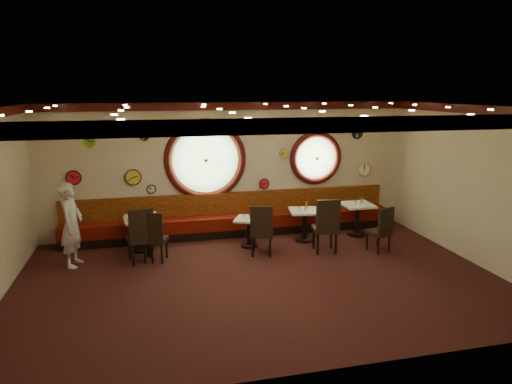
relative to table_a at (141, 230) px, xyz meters
name	(u,v)px	position (x,y,z in m)	size (l,w,h in m)	color
floor	(259,278)	(2.17, -2.09, -0.47)	(9.00, 6.00, 0.00)	black
ceiling	(259,107)	(2.17, -2.09, 2.73)	(9.00, 6.00, 0.02)	gold
wall_back	(230,169)	(2.17, 0.91, 1.13)	(9.00, 0.02, 3.20)	beige
wall_front	(319,253)	(2.17, -5.09, 1.13)	(9.00, 0.02, 3.20)	beige
wall_right	(473,185)	(6.67, -2.09, 1.13)	(0.02, 6.00, 3.20)	beige
molding_back	(230,106)	(2.17, 0.86, 2.64)	(9.00, 0.10, 0.18)	#3C0C0A
molding_front	(322,125)	(2.17, -5.04, 2.64)	(9.00, 0.10, 0.18)	#3C0C0A
molding_right	(479,110)	(6.62, -2.09, 2.64)	(0.10, 6.00, 0.18)	#3C0C0A
banquette_base	(233,231)	(2.17, 0.63, -0.37)	(8.00, 0.55, 0.20)	black
banquette_seat	(233,221)	(2.17, 0.63, -0.12)	(8.00, 0.55, 0.30)	#5B0E07
banquette_back	(231,203)	(2.17, 0.85, 0.28)	(8.00, 0.10, 0.55)	#5F0C07
porthole_left_glass	(205,160)	(1.57, 0.91, 1.38)	(1.66, 1.66, 0.02)	#77A965
porthole_left_frame	(206,160)	(1.57, 0.89, 1.38)	(1.98, 1.98, 0.18)	#3C0C0A
porthole_left_ring	(206,160)	(1.57, 0.86, 1.38)	(1.61, 1.61, 0.03)	gold
porthole_right_glass	(315,158)	(4.37, 0.91, 1.33)	(1.10, 1.10, 0.02)	#77A965
porthole_right_frame	(316,158)	(4.37, 0.89, 1.33)	(1.38, 1.38, 0.18)	#3C0C0A
porthole_right_ring	(316,158)	(4.37, 0.86, 1.33)	(1.09, 1.09, 0.03)	gold
wall_clock_0	(264,184)	(3.02, 0.87, 0.73)	(0.24, 0.24, 0.03)	red
wall_clock_1	(144,136)	(0.17, 0.87, 1.98)	(0.24, 0.24, 0.03)	black
wall_clock_2	(284,153)	(3.52, 0.87, 1.48)	(0.22, 0.22, 0.03)	#D9E44C
wall_clock_3	(133,177)	(-0.13, 0.87, 1.03)	(0.36, 0.36, 0.03)	yellow
wall_clock_4	(260,129)	(2.92, 0.87, 2.08)	(0.30, 0.30, 0.03)	#91C23C
wall_clock_5	(151,189)	(0.27, 0.87, 0.73)	(0.20, 0.20, 0.03)	white
wall_clock_6	(74,178)	(-1.43, 0.87, 1.08)	(0.32, 0.32, 0.03)	red
wall_clock_7	(357,133)	(5.47, 0.87, 1.93)	(0.28, 0.28, 0.03)	black
wall_clock_8	(89,142)	(-1.03, 0.87, 1.88)	(0.26, 0.26, 0.03)	#6BAF23
wall_clock_9	(364,169)	(5.72, 0.87, 0.98)	(0.34, 0.34, 0.03)	white
table_a	(141,230)	(0.00, 0.00, 0.00)	(0.75, 0.75, 0.74)	black
table_b	(144,229)	(0.06, 0.02, 0.02)	(0.84, 0.84, 0.77)	black
table_c	(249,229)	(2.38, -0.28, -0.05)	(0.80, 0.80, 0.67)	black
table_d	(305,221)	(3.74, -0.18, 0.00)	(0.78, 0.78, 0.75)	black
table_e	(357,215)	(5.13, -0.07, 0.03)	(0.72, 0.72, 0.79)	black
chair_a	(141,232)	(0.01, -0.77, 0.20)	(0.59, 0.59, 0.73)	black
chair_b	(153,234)	(0.26, -0.78, 0.15)	(0.58, 0.58, 0.67)	black
chair_c	(262,227)	(2.51, -0.92, 0.17)	(0.59, 0.59, 0.70)	black
chair_d	(327,222)	(3.91, -1.08, 0.23)	(0.58, 0.58, 0.76)	black
chair_e	(382,227)	(5.12, -1.30, 0.11)	(0.54, 0.54, 0.63)	black
condiment_a_salt	(137,215)	(-0.06, 0.09, 0.32)	(0.04, 0.04, 0.10)	silver
condiment_b_salt	(137,215)	(-0.06, 0.02, 0.36)	(0.04, 0.04, 0.11)	silver
condiment_c_salt	(244,216)	(2.29, -0.19, 0.24)	(0.03, 0.03, 0.09)	silver
condiment_d_salt	(300,208)	(3.61, -0.17, 0.33)	(0.04, 0.04, 0.10)	silver
condiment_a_pepper	(140,216)	(0.00, -0.02, 0.32)	(0.03, 0.03, 0.09)	silver
condiment_b_pepper	(145,215)	(0.10, -0.03, 0.35)	(0.03, 0.03, 0.09)	silver
condiment_c_pepper	(249,217)	(2.38, -0.33, 0.25)	(0.04, 0.04, 0.10)	silver
condiment_d_pepper	(305,208)	(3.72, -0.22, 0.33)	(0.04, 0.04, 0.11)	silver
condiment_a_bottle	(146,214)	(0.12, 0.06, 0.36)	(0.05, 0.05, 0.16)	gold
condiment_b_bottle	(150,212)	(0.21, 0.09, 0.38)	(0.05, 0.05, 0.15)	gold
condiment_c_bottle	(253,214)	(2.49, -0.17, 0.27)	(0.05, 0.05, 0.15)	gold
condiment_d_bottle	(306,205)	(3.81, -0.07, 0.37)	(0.06, 0.06, 0.18)	gold
condiment_e_salt	(356,202)	(5.07, -0.07, 0.36)	(0.03, 0.03, 0.09)	silver
condiment_e_pepper	(361,202)	(5.21, -0.06, 0.37)	(0.04, 0.04, 0.10)	silver
condiment_e_bottle	(362,200)	(5.25, -0.02, 0.39)	(0.05, 0.05, 0.15)	gold
waiter	(72,225)	(-1.32, -0.57, 0.39)	(0.63, 0.41, 1.72)	silver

